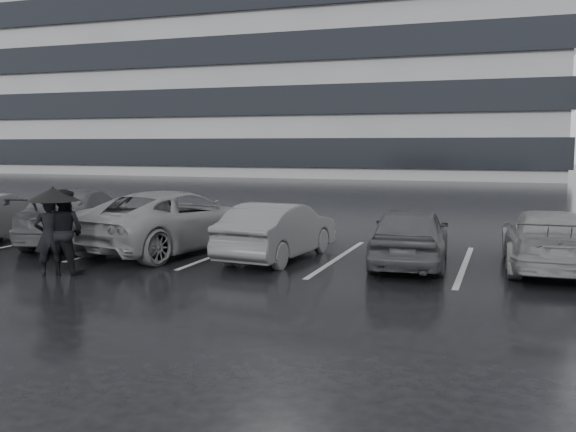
{
  "coord_description": "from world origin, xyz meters",
  "views": [
    {
      "loc": [
        4.24,
        -11.56,
        2.57
      ],
      "look_at": [
        -0.1,
        1.0,
        1.1
      ],
      "focal_mm": 40.0,
      "sensor_mm": 36.0,
      "label": 1
    }
  ],
  "objects_px": {
    "car_east": "(548,240)",
    "pedestrian_right": "(64,231)",
    "car_west_b": "(175,220)",
    "car_main": "(410,235)",
    "car_west_a": "(278,231)",
    "car_west_c": "(80,216)",
    "pedestrian_left": "(49,236)"
  },
  "relations": [
    {
      "from": "car_east",
      "to": "pedestrian_right",
      "type": "xyz_separation_m",
      "value": [
        -9.21,
        -3.58,
        0.23
      ]
    },
    {
      "from": "pedestrian_right",
      "to": "car_west_b",
      "type": "bearing_deg",
      "value": -103.8
    },
    {
      "from": "car_main",
      "to": "pedestrian_right",
      "type": "bearing_deg",
      "value": 21.8
    },
    {
      "from": "car_west_a",
      "to": "car_west_b",
      "type": "distance_m",
      "value": 2.81
    },
    {
      "from": "car_west_b",
      "to": "car_west_c",
      "type": "xyz_separation_m",
      "value": [
        -2.94,
        0.19,
        -0.02
      ]
    },
    {
      "from": "car_west_b",
      "to": "pedestrian_left",
      "type": "relative_size",
      "value": 3.42
    },
    {
      "from": "pedestrian_right",
      "to": "car_west_c",
      "type": "bearing_deg",
      "value": -58.87
    },
    {
      "from": "car_east",
      "to": "pedestrian_right",
      "type": "height_order",
      "value": "pedestrian_right"
    },
    {
      "from": "car_main",
      "to": "car_west_b",
      "type": "bearing_deg",
      "value": -5.63
    },
    {
      "from": "car_west_b",
      "to": "car_west_a",
      "type": "bearing_deg",
      "value": -173.24
    },
    {
      "from": "car_main",
      "to": "pedestrian_right",
      "type": "relative_size",
      "value": 2.26
    },
    {
      "from": "car_east",
      "to": "pedestrian_right",
      "type": "relative_size",
      "value": 2.53
    },
    {
      "from": "car_east",
      "to": "car_west_b",
      "type": "bearing_deg",
      "value": -0.11
    },
    {
      "from": "car_east",
      "to": "pedestrian_right",
      "type": "bearing_deg",
      "value": 19.09
    },
    {
      "from": "car_main",
      "to": "car_east",
      "type": "relative_size",
      "value": 0.9
    },
    {
      "from": "pedestrian_left",
      "to": "car_east",
      "type": "bearing_deg",
      "value": 159.68
    },
    {
      "from": "car_west_b",
      "to": "pedestrian_right",
      "type": "height_order",
      "value": "pedestrian_right"
    },
    {
      "from": "car_main",
      "to": "pedestrian_left",
      "type": "xyz_separation_m",
      "value": [
        -6.62,
        -3.35,
        0.12
      ]
    },
    {
      "from": "pedestrian_left",
      "to": "car_main",
      "type": "bearing_deg",
      "value": 164.42
    },
    {
      "from": "car_west_a",
      "to": "car_east",
      "type": "bearing_deg",
      "value": -168.32
    },
    {
      "from": "car_west_b",
      "to": "car_east",
      "type": "bearing_deg",
      "value": -164.95
    },
    {
      "from": "car_west_a",
      "to": "pedestrian_left",
      "type": "distance_m",
      "value": 4.87
    },
    {
      "from": "car_main",
      "to": "pedestrian_right",
      "type": "height_order",
      "value": "pedestrian_right"
    },
    {
      "from": "car_main",
      "to": "car_west_a",
      "type": "height_order",
      "value": "car_main"
    },
    {
      "from": "pedestrian_right",
      "to": "pedestrian_left",
      "type": "bearing_deg",
      "value": 51.16
    },
    {
      "from": "car_west_a",
      "to": "car_west_c",
      "type": "relative_size",
      "value": 0.79
    },
    {
      "from": "car_west_c",
      "to": "pedestrian_right",
      "type": "relative_size",
      "value": 2.91
    },
    {
      "from": "car_main",
      "to": "pedestrian_left",
      "type": "distance_m",
      "value": 7.42
    },
    {
      "from": "car_west_a",
      "to": "pedestrian_left",
      "type": "height_order",
      "value": "pedestrian_left"
    },
    {
      "from": "car_west_c",
      "to": "car_main",
      "type": "bearing_deg",
      "value": 160.34
    },
    {
      "from": "car_west_b",
      "to": "pedestrian_right",
      "type": "distance_m",
      "value": 3.35
    },
    {
      "from": "car_west_b",
      "to": "pedestrian_left",
      "type": "distance_m",
      "value": 3.62
    }
  ]
}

